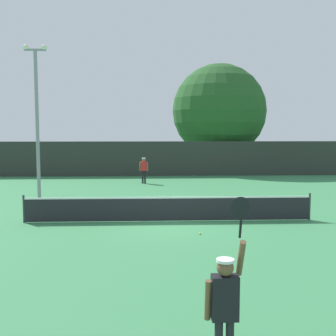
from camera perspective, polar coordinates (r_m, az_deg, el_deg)
The scene contains 9 objects.
ground_plane at distance 16.13m, azimuth 0.12°, elevation -7.40°, with size 120.00×120.00×0.00m, color #387F4C.
tennis_net at distance 16.03m, azimuth 0.12°, elevation -5.61°, with size 11.20×0.08×1.07m.
perimeter_fence at distance 31.77m, azimuth -1.20°, elevation 1.30°, with size 36.29×0.12×2.67m, color #2D332D.
player_serving at distance 6.16m, azimuth 7.96°, elevation -17.55°, with size 0.68×0.40×2.60m.
player_receiving at distance 27.30m, azimuth -3.38°, elevation 0.05°, with size 0.57×0.25×1.71m.
tennis_ball at distance 14.17m, azimuth 4.44°, elevation -9.07°, with size 0.07×0.07×0.07m, color #CCE033.
light_pole at distance 22.26m, azimuth -17.74°, elevation 7.47°, with size 1.18×0.28×7.85m.
large_tree at distance 36.11m, azimuth 7.10°, elevation 7.86°, with size 8.05×8.05×9.22m.
parked_car_near at distance 40.57m, azimuth -12.46°, elevation 1.25°, with size 2.40×4.40×1.69m.
Camera 1 is at (-0.72, -15.72, 3.54)m, focal length 43.93 mm.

